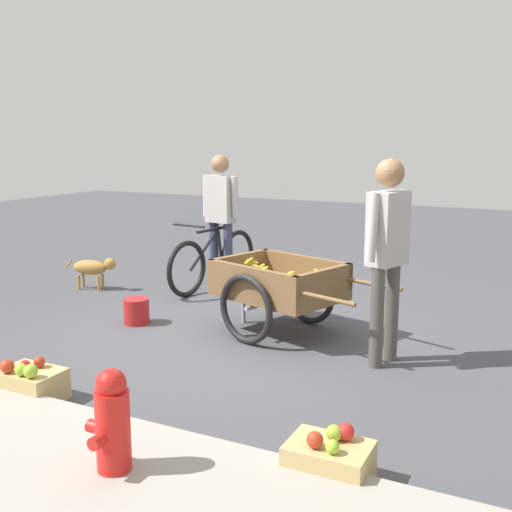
# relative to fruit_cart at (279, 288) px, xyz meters

# --- Properties ---
(ground_plane) EXTENTS (24.00, 24.00, 0.00)m
(ground_plane) POSITION_rel_fruit_cart_xyz_m (0.28, 0.23, -0.44)
(ground_plane) COLOR #47474C
(fruit_cart) EXTENTS (1.80, 1.22, 0.72)m
(fruit_cart) POSITION_rel_fruit_cart_xyz_m (0.00, 0.00, 0.00)
(fruit_cart) COLOR brown
(fruit_cart) RESTS_ON ground
(vendor_person) EXTENTS (0.29, 0.56, 1.66)m
(vendor_person) POSITION_rel_fruit_cart_xyz_m (-1.09, 0.35, 0.56)
(vendor_person) COLOR #4C4742
(vendor_person) RESTS_ON ground
(bicycle) EXTENTS (0.46, 1.65, 0.85)m
(bicycle) POSITION_rel_fruit_cart_xyz_m (1.44, -1.25, -0.08)
(bicycle) COLOR black
(bicycle) RESTS_ON ground
(cyclist_person) EXTENTS (0.52, 0.24, 1.62)m
(cyclist_person) POSITION_rel_fruit_cart_xyz_m (1.42, -1.41, 0.53)
(cyclist_person) COLOR #333851
(cyclist_person) RESTS_ON ground
(dog) EXTENTS (0.66, 0.27, 0.40)m
(dog) POSITION_rel_fruit_cart_xyz_m (2.72, -0.56, -0.17)
(dog) COLOR #AD7A38
(dog) RESTS_ON ground
(fire_hydrant) EXTENTS (0.25, 0.25, 0.67)m
(fire_hydrant) POSITION_rel_fruit_cart_xyz_m (-0.33, 2.80, -0.10)
(fire_hydrant) COLOR red
(fire_hydrant) RESTS_ON ground
(plastic_bucket) EXTENTS (0.25, 0.25, 0.25)m
(plastic_bucket) POSITION_rel_fruit_cart_xyz_m (1.39, 0.35, -0.31)
(plastic_bucket) COLOR #B21E1E
(plastic_bucket) RESTS_ON ground
(apple_crate) EXTENTS (0.44, 0.32, 0.32)m
(apple_crate) POSITION_rel_fruit_cart_xyz_m (0.93, 2.17, -0.31)
(apple_crate) COLOR tan
(apple_crate) RESTS_ON ground
(mixed_fruit_crate) EXTENTS (0.44, 0.32, 0.32)m
(mixed_fruit_crate) POSITION_rel_fruit_cart_xyz_m (-1.31, 2.23, -0.31)
(mixed_fruit_crate) COLOR tan
(mixed_fruit_crate) RESTS_ON ground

